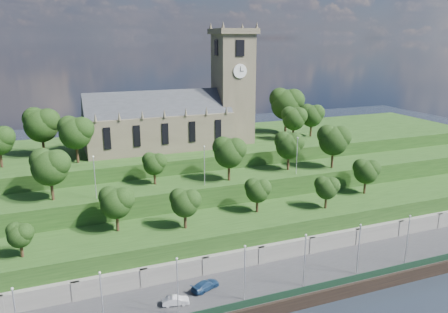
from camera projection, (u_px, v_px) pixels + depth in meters
name	position (u px, v px, depth m)	size (l,w,h in m)	color
promenade	(247.00, 290.00, 68.21)	(160.00, 12.00, 2.00)	#2D2D30
quay_wall	(264.00, 311.00, 62.74)	(160.00, 0.50, 2.20)	black
fence	(262.00, 300.00, 62.94)	(160.00, 0.10, 1.20)	#163220
retaining_wall	(232.00, 264.00, 73.19)	(160.00, 2.10, 5.00)	slate
embankment_lower	(220.00, 241.00, 78.21)	(160.00, 12.00, 8.00)	#1E3F15
embankment_upper	(200.00, 209.00, 87.58)	(160.00, 10.00, 12.00)	#1E3F15
hilltop	(173.00, 173.00, 106.07)	(160.00, 32.00, 15.00)	#1E3F15
church	(179.00, 114.00, 98.80)	(38.60, 12.35, 27.60)	brown
trees_lower	(232.00, 192.00, 77.25)	(69.38, 8.70, 7.79)	#332114
trees_upper	(227.00, 150.00, 85.27)	(63.35, 8.24, 9.39)	#332114
trees_hilltop	(189.00, 117.00, 99.45)	(76.61, 17.12, 11.80)	#332114
lamp_posts_promenade	(245.00, 269.00, 62.79)	(60.36, 0.36, 8.77)	#B2B2B7
lamp_posts_upper	(204.00, 162.00, 82.14)	(40.36, 0.36, 7.75)	#B2B2B7
car_middle	(176.00, 301.00, 62.71)	(1.35, 3.87, 1.28)	#B7B6BC
car_right	(205.00, 285.00, 66.52)	(1.93, 4.76, 1.38)	navy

